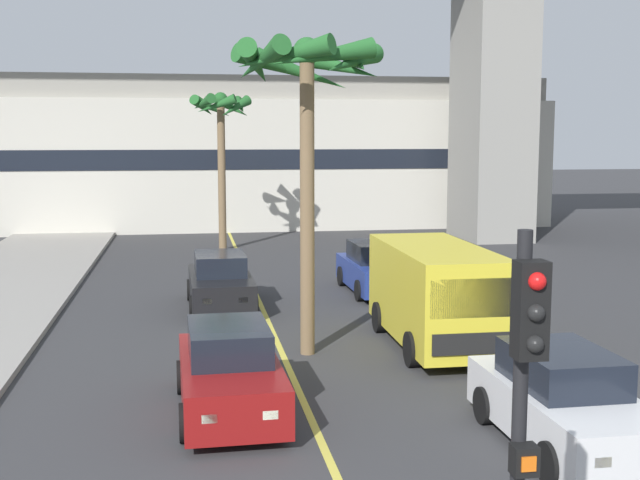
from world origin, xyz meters
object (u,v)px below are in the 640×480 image
Objects in this scene: car_queue_second at (220,283)px; traffic_light_median_near at (523,419)px; car_queue_front at (230,373)px; palm_tree_mid_median at (306,84)px; palm_tree_near_median at (221,121)px; car_queue_third at (376,269)px; car_queue_fourth at (564,403)px; delivery_van at (435,292)px.

traffic_light_median_near is at bearing -84.46° from car_queue_second.
car_queue_front is at bearing -91.32° from car_queue_second.
palm_tree_near_median is at bearing 93.76° from palm_tree_mid_median.
car_queue_third and car_queue_fourth have the same top height.
delivery_van reaches higher than car_queue_front.
traffic_light_median_near is 12.43m from palm_tree_mid_median.
car_queue_third is at bearing 64.10° from car_queue_front.
delivery_van reaches higher than car_queue_third.
car_queue_second is 0.98× the size of traffic_light_median_near.
car_queue_front is at bearing 153.80° from car_queue_fourth.
car_queue_fourth is at bearing 60.99° from traffic_light_median_near.
palm_tree_mid_median is at bearing -86.24° from palm_tree_near_median.
palm_tree_near_median is at bearing 92.14° from traffic_light_median_near.
palm_tree_mid_median is at bearing -114.92° from car_queue_third.
car_queue_front and car_queue_third have the same top height.
car_queue_front is 1.00× the size of car_queue_third.
palm_tree_near_median reaches higher than car_queue_third.
delivery_van is at bearing -46.99° from car_queue_second.
car_queue_fourth is 24.17m from palm_tree_near_median.
car_queue_front is 21.34m from palm_tree_near_median.
palm_tree_near_median is at bearing 112.87° from car_queue_third.
car_queue_fourth is 8.73m from palm_tree_mid_median.
car_queue_fourth is at bearing -79.50° from palm_tree_near_median.
car_queue_second is 0.79× the size of delivery_van.
car_queue_second is 0.59× the size of palm_tree_mid_median.
palm_tree_near_median is (-4.33, 10.25, 4.75)m from car_queue_third.
car_queue_third is 0.59× the size of palm_tree_mid_median.
car_queue_fourth is 0.98× the size of traffic_light_median_near.
car_queue_front is at bearing -92.18° from palm_tree_near_median.
delivery_van is at bearing 37.44° from car_queue_front.
palm_tree_near_median reaches higher than traffic_light_median_near.
traffic_light_median_near is 0.60× the size of palm_tree_mid_median.
car_queue_front is 1.00× the size of car_queue_second.
palm_tree_mid_median is at bearing 117.40° from car_queue_fourth.
palm_tree_mid_median reaches higher than car_queue_third.
palm_tree_mid_median reaches higher than delivery_van.
car_queue_fourth is (-0.01, -13.05, 0.00)m from car_queue_third.
delivery_van is 0.75× the size of palm_tree_mid_median.
car_queue_third is at bearing 18.30° from car_queue_second.
palm_tree_mid_median reaches higher than car_queue_fourth.
traffic_light_median_near is 29.28m from palm_tree_near_median.
car_queue_front is 8.78m from traffic_light_median_near.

